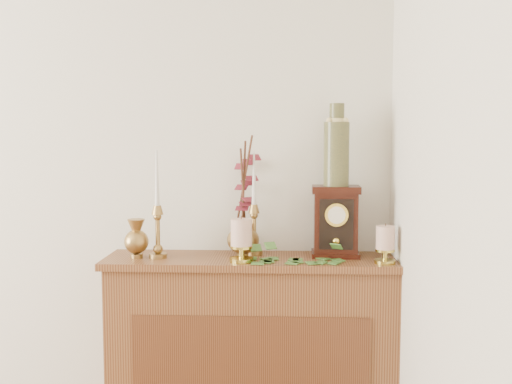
{
  "coord_description": "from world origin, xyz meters",
  "views": [
    {
      "loc": [
        1.53,
        -0.39,
        1.44
      ],
      "look_at": [
        1.42,
        2.05,
        1.21
      ],
      "focal_mm": 42.0,
      "sensor_mm": 36.0,
      "label": 1
    }
  ],
  "objects_px": {
    "candlestick_left": "(158,223)",
    "ceramic_vase": "(336,149)",
    "candlestick_center": "(254,221)",
    "bud_vase": "(136,239)",
    "mantel_clock": "(336,222)",
    "ginger_jar": "(246,201)"
  },
  "relations": [
    {
      "from": "candlestick_left",
      "to": "ceramic_vase",
      "type": "xyz_separation_m",
      "value": [
        0.75,
        0.07,
        0.31
      ]
    },
    {
      "from": "candlestick_center",
      "to": "ceramic_vase",
      "type": "bearing_deg",
      "value": -2.43
    },
    {
      "from": "bud_vase",
      "to": "ceramic_vase",
      "type": "relative_size",
      "value": 0.48
    },
    {
      "from": "mantel_clock",
      "to": "ginger_jar",
      "type": "bearing_deg",
      "value": 174.58
    },
    {
      "from": "candlestick_left",
      "to": "mantel_clock",
      "type": "distance_m",
      "value": 0.75
    },
    {
      "from": "bud_vase",
      "to": "mantel_clock",
      "type": "xyz_separation_m",
      "value": [
        0.84,
        0.08,
        0.07
      ]
    },
    {
      "from": "mantel_clock",
      "to": "candlestick_left",
      "type": "bearing_deg",
      "value": -172.96
    },
    {
      "from": "ginger_jar",
      "to": "mantel_clock",
      "type": "height_order",
      "value": "ginger_jar"
    },
    {
      "from": "candlestick_left",
      "to": "bud_vase",
      "type": "xyz_separation_m",
      "value": [
        -0.09,
        -0.01,
        -0.07
      ]
    },
    {
      "from": "ceramic_vase",
      "to": "bud_vase",
      "type": "bearing_deg",
      "value": -174.51
    },
    {
      "from": "mantel_clock",
      "to": "candlestick_center",
      "type": "bearing_deg",
      "value": 178.81
    },
    {
      "from": "bud_vase",
      "to": "ceramic_vase",
      "type": "xyz_separation_m",
      "value": [
        0.84,
        0.08,
        0.37
      ]
    },
    {
      "from": "candlestick_left",
      "to": "candlestick_center",
      "type": "xyz_separation_m",
      "value": [
        0.4,
        0.09,
        -0.0
      ]
    },
    {
      "from": "bud_vase",
      "to": "ceramic_vase",
      "type": "bearing_deg",
      "value": 5.49
    },
    {
      "from": "candlestick_left",
      "to": "ceramic_vase",
      "type": "relative_size",
      "value": 1.31
    },
    {
      "from": "candlestick_center",
      "to": "bud_vase",
      "type": "distance_m",
      "value": 0.5
    },
    {
      "from": "mantel_clock",
      "to": "ceramic_vase",
      "type": "height_order",
      "value": "ceramic_vase"
    },
    {
      "from": "ginger_jar",
      "to": "ceramic_vase",
      "type": "bearing_deg",
      "value": -6.72
    },
    {
      "from": "candlestick_left",
      "to": "ginger_jar",
      "type": "relative_size",
      "value": 0.88
    },
    {
      "from": "ginger_jar",
      "to": "candlestick_center",
      "type": "bearing_deg",
      "value": -39.15
    },
    {
      "from": "candlestick_left",
      "to": "candlestick_center",
      "type": "height_order",
      "value": "candlestick_left"
    },
    {
      "from": "candlestick_center",
      "to": "ginger_jar",
      "type": "bearing_deg",
      "value": 140.85
    }
  ]
}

